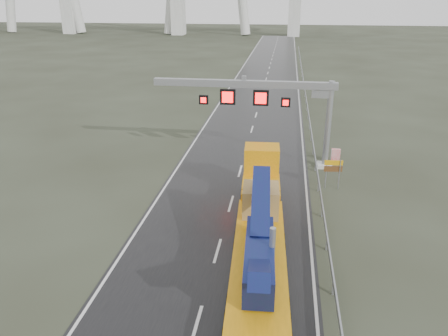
# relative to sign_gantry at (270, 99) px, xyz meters

# --- Properties ---
(ground) EXTENTS (400.00, 400.00, 0.00)m
(ground) POSITION_rel_sign_gantry_xyz_m (-2.10, -17.99, -5.61)
(ground) COLOR #2C2E20
(ground) RESTS_ON ground
(road) EXTENTS (11.00, 200.00, 0.02)m
(road) POSITION_rel_sign_gantry_xyz_m (-2.10, 22.01, -5.60)
(road) COLOR black
(road) RESTS_ON ground
(guardrail) EXTENTS (0.20, 140.00, 1.40)m
(guardrail) POSITION_rel_sign_gantry_xyz_m (4.00, 12.01, -4.91)
(guardrail) COLOR gray
(guardrail) RESTS_ON ground
(sign_gantry) EXTENTS (14.90, 1.20, 7.42)m
(sign_gantry) POSITION_rel_sign_gantry_xyz_m (0.00, 0.00, 0.00)
(sign_gantry) COLOR beige
(sign_gantry) RESTS_ON ground
(heavy_haul_truck) EXTENTS (3.63, 18.58, 4.34)m
(heavy_haul_truck) POSITION_rel_sign_gantry_xyz_m (0.16, -12.49, -3.93)
(heavy_haul_truck) COLOR orange
(heavy_haul_truck) RESTS_ON ground
(exit_sign_pair) EXTENTS (1.34, 0.20, 2.30)m
(exit_sign_pair) POSITION_rel_sign_gantry_xyz_m (5.00, -4.39, -4.01)
(exit_sign_pair) COLOR #93949B
(exit_sign_pair) RESTS_ON ground
(striped_barrier) EXTENTS (0.74, 0.41, 1.23)m
(striped_barrier) POSITION_rel_sign_gantry_xyz_m (5.77, 1.13, -5.00)
(striped_barrier) COLOR red
(striped_barrier) RESTS_ON ground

